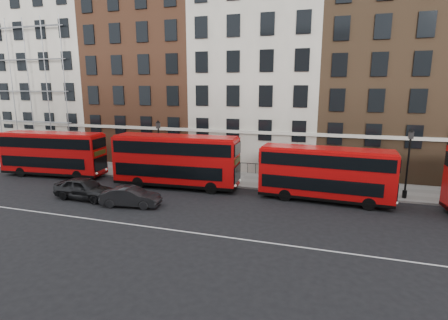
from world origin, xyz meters
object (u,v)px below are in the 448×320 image
(bus_a, at_px, (53,153))
(car_rear, at_px, (85,188))
(bus_c, at_px, (325,173))
(car_front, at_px, (131,197))
(bus_b, at_px, (176,160))

(bus_a, height_order, car_rear, bus_a)
(bus_a, distance_m, bus_c, 25.23)
(bus_a, bearing_deg, car_front, -29.69)
(bus_b, distance_m, bus_c, 12.24)
(car_front, bearing_deg, car_rear, 75.60)
(bus_c, distance_m, car_front, 14.43)
(car_rear, bearing_deg, car_front, -93.06)
(bus_a, distance_m, car_front, 13.22)
(bus_c, relative_size, car_front, 2.30)
(bus_c, distance_m, car_rear, 18.34)
(bus_b, bearing_deg, bus_c, -3.41)
(bus_b, relative_size, bus_c, 1.10)
(car_front, bearing_deg, bus_a, 56.47)
(bus_c, bearing_deg, car_front, -154.95)
(bus_b, distance_m, car_rear, 7.51)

